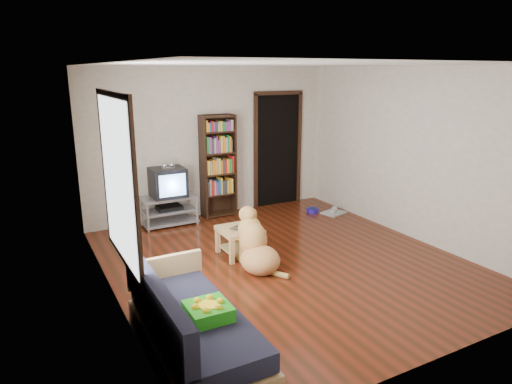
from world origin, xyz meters
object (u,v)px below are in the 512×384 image
crt_tv (167,182)px  laptop (241,228)px  sofa (190,329)px  dog (255,246)px  coffee_table (240,236)px  dog_bowl (313,210)px  grey_rag (334,213)px  bookshelf (218,161)px  tv_stand (169,209)px  green_cushion (208,311)px

crt_tv → laptop: bearing=-75.3°
sofa → dog: bearing=44.7°
sofa → coffee_table: bearing=52.8°
crt_tv → sofa: size_ratio=0.32×
dog_bowl → grey_rag: bearing=-39.8°
laptop → bookshelf: 2.00m
tv_stand → dog: dog is taller
coffee_table → dog: (-0.01, -0.48, 0.02)m
sofa → coffee_table: sofa is taller
grey_rag → coffee_table: bearing=-159.0°
tv_stand → green_cushion: bearing=-102.7°
tv_stand → bookshelf: bookshelf is taller
green_cushion → crt_tv: (0.85, 3.80, 0.26)m
dog_bowl → dog: bearing=-141.7°
laptop → green_cushion: bearing=-145.5°
crt_tv → dog: crt_tv is taller
bookshelf → coffee_table: bearing=-104.8°
tv_stand → crt_tv: bearing=90.0°
dog_bowl → tv_stand: 2.61m
tv_stand → sofa: 3.76m
laptop → bookshelf: bearing=53.1°
dog_bowl → coffee_table: size_ratio=0.40×
grey_rag → laptop: bearing=-158.4°
green_cushion → coffee_table: (1.32, 2.05, -0.20)m
dog_bowl → coffee_table: (-2.06, -1.16, 0.24)m
crt_tv → coffee_table: (0.47, -1.75, -0.46)m
laptop → dog_bowl: 2.41m
dog_bowl → grey_rag: 0.39m
grey_rag → coffee_table: coffee_table is taller
sofa → crt_tv: bearing=75.1°
green_cushion → sofa: size_ratio=0.21×
dog_bowl → laptop: bearing=-150.1°
coffee_table → dog: size_ratio=0.55×
tv_stand → laptop: bearing=-75.1°
green_cushion → grey_rag: bearing=39.6°
tv_stand → grey_rag: bearing=-16.2°
dog_bowl → coffee_table: bearing=-150.7°
laptop → tv_stand: tv_stand is taller
coffee_table → dog_bowl: bearing=29.3°
green_cushion → crt_tv: size_ratio=0.64×
crt_tv → tv_stand: bearing=-90.0°
grey_rag → sofa: size_ratio=0.22×
green_cushion → crt_tv: crt_tv is taller
green_cushion → dog_bowl: bearing=44.3°
coffee_table → laptop: bearing=-90.0°
tv_stand → sofa: size_ratio=0.50×
coffee_table → sofa: bearing=-127.2°
green_cushion → sofa: (-0.12, 0.15, -0.22)m
green_cushion → bookshelf: (1.80, 3.87, 0.52)m
crt_tv → bookshelf: bearing=4.3°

